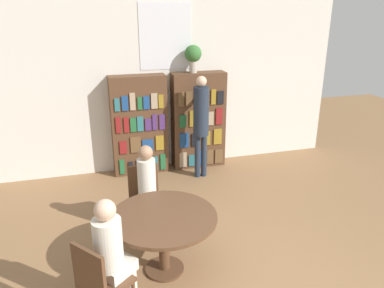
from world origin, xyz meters
TOP-DOWN VIEW (x-y plane):
  - wall_back at (0.00, 4.02)m, footprint 6.40×0.07m
  - bookshelf_left at (-0.54, 3.82)m, footprint 0.96×0.34m
  - bookshelf_right at (0.54, 3.82)m, footprint 0.96×0.34m
  - flower_vase at (0.44, 3.83)m, footprint 0.29×0.29m
  - reading_table at (-0.72, 1.02)m, footprint 1.17×1.17m
  - chair_near_camera at (-1.43, 0.44)m, footprint 0.56×0.56m
  - chair_left_side at (-0.76, 1.95)m, footprint 0.42×0.42m
  - seated_reader_left at (-0.75, 1.76)m, footprint 0.24×0.36m
  - seated_reader_right at (-1.29, 0.55)m, footprint 0.42×0.41m
  - librarian_standing at (0.43, 3.32)m, footprint 0.26×0.53m

SIDE VIEW (x-z plane):
  - chair_near_camera at x=-1.43m, z-range 0.05..0.93m
  - chair_left_side at x=-0.76m, z-range 0.05..0.93m
  - reading_table at x=-0.72m, z-range 0.23..0.94m
  - seated_reader_left at x=-0.75m, z-range 0.07..1.30m
  - seated_reader_right at x=-1.29m, z-range 0.09..1.34m
  - bookshelf_right at x=0.54m, z-range 0.00..1.74m
  - bookshelf_left at x=-0.54m, z-range 0.00..1.74m
  - librarian_standing at x=0.43m, z-range 0.18..1.95m
  - wall_back at x=0.00m, z-range 0.01..3.01m
  - flower_vase at x=0.44m, z-range 1.81..2.28m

